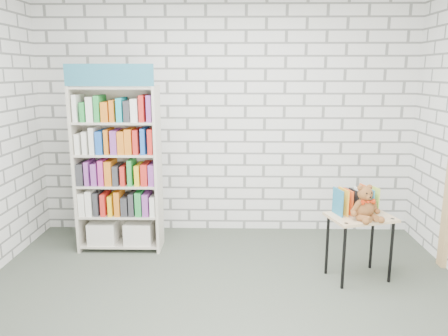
{
  "coord_description": "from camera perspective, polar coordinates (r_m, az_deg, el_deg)",
  "views": [
    {
      "loc": [
        0.09,
        -3.24,
        1.94
      ],
      "look_at": [
        -0.0,
        0.95,
        1.01
      ],
      "focal_mm": 35.0,
      "sensor_mm": 36.0,
      "label": 1
    }
  ],
  "objects": [
    {
      "name": "teddy_bear",
      "position": [
        4.17,
        17.99,
        -4.72
      ],
      "size": [
        0.29,
        0.29,
        0.32
      ],
      "color": "brown",
      "rests_on": "display_table"
    },
    {
      "name": "table_books",
      "position": [
        4.33,
        16.88,
        -4.11
      ],
      "size": [
        0.44,
        0.28,
        0.24
      ],
      "color": "#216C8F",
      "rests_on": "display_table"
    },
    {
      "name": "display_table",
      "position": [
        4.32,
        17.36,
        -7.09
      ],
      "size": [
        0.67,
        0.55,
        0.62
      ],
      "color": "tan",
      "rests_on": "ground"
    },
    {
      "name": "bookshelf",
      "position": [
        4.87,
        -13.63,
        0.02
      ],
      "size": [
        0.9,
        0.35,
        2.02
      ],
      "color": "beige",
      "rests_on": "ground"
    },
    {
      "name": "ground",
      "position": [
        3.78,
        -0.3,
        -18.43
      ],
      "size": [
        4.5,
        4.5,
        0.0
      ],
      "primitive_type": "plane",
      "color": "#41493D",
      "rests_on": "ground"
    },
    {
      "name": "room_shell",
      "position": [
        3.25,
        -0.34,
        9.69
      ],
      "size": [
        4.52,
        4.02,
        2.81
      ],
      "color": "silver",
      "rests_on": "ground"
    }
  ]
}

